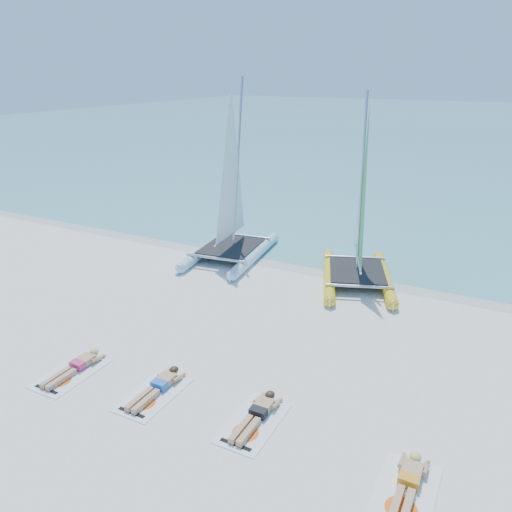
{
  "coord_description": "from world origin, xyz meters",
  "views": [
    {
      "loc": [
        6.06,
        -11.01,
        7.03
      ],
      "look_at": [
        -0.29,
        1.2,
        1.88
      ],
      "focal_mm": 35.0,
      "sensor_mm": 36.0,
      "label": 1
    }
  ],
  "objects_px": {
    "towel_d": "(405,495)",
    "towel_c": "(253,423)",
    "sunbather_c": "(257,414)",
    "towel_a": "(71,373)",
    "sunbather_a": "(76,366)",
    "sunbather_d": "(408,483)",
    "catamaran_blue": "(231,205)",
    "catamaran_yellow": "(360,221)",
    "sunbather_b": "(158,386)",
    "towel_b": "(153,394)"
  },
  "relations": [
    {
      "from": "catamaran_yellow",
      "to": "towel_b",
      "type": "relative_size",
      "value": 3.58
    },
    {
      "from": "catamaran_yellow",
      "to": "sunbather_a",
      "type": "xyz_separation_m",
      "value": [
        -4.39,
        -9.1,
        -1.97
      ]
    },
    {
      "from": "towel_a",
      "to": "sunbather_a",
      "type": "relative_size",
      "value": 1.07
    },
    {
      "from": "sunbather_b",
      "to": "sunbather_c",
      "type": "xyz_separation_m",
      "value": [
        2.51,
        0.18,
        0.0
      ]
    },
    {
      "from": "towel_c",
      "to": "sunbather_a",
      "type": "bearing_deg",
      "value": -176.95
    },
    {
      "from": "catamaran_blue",
      "to": "sunbather_a",
      "type": "bearing_deg",
      "value": -92.6
    },
    {
      "from": "towel_a",
      "to": "towel_d",
      "type": "xyz_separation_m",
      "value": [
        8.11,
        0.0,
        0.0
      ]
    },
    {
      "from": "sunbather_c",
      "to": "towel_d",
      "type": "xyz_separation_m",
      "value": [
        3.27,
        -0.64,
        -0.11
      ]
    },
    {
      "from": "towel_b",
      "to": "sunbather_d",
      "type": "distance_m",
      "value": 5.78
    },
    {
      "from": "catamaran_blue",
      "to": "sunbather_a",
      "type": "relative_size",
      "value": 4.07
    },
    {
      "from": "catamaran_blue",
      "to": "sunbather_c",
      "type": "relative_size",
      "value": 4.07
    },
    {
      "from": "towel_d",
      "to": "towel_c",
      "type": "bearing_deg",
      "value": 172.19
    },
    {
      "from": "sunbather_b",
      "to": "sunbather_d",
      "type": "height_order",
      "value": "same"
    },
    {
      "from": "sunbather_b",
      "to": "towel_d",
      "type": "height_order",
      "value": "sunbather_b"
    },
    {
      "from": "catamaran_yellow",
      "to": "towel_d",
      "type": "relative_size",
      "value": 3.58
    },
    {
      "from": "sunbather_a",
      "to": "towel_d",
      "type": "relative_size",
      "value": 0.93
    },
    {
      "from": "towel_a",
      "to": "sunbather_b",
      "type": "height_order",
      "value": "sunbather_b"
    },
    {
      "from": "sunbather_c",
      "to": "towel_d",
      "type": "bearing_deg",
      "value": -11.08
    },
    {
      "from": "towel_b",
      "to": "sunbather_c",
      "type": "height_order",
      "value": "sunbather_c"
    },
    {
      "from": "towel_b",
      "to": "towel_c",
      "type": "relative_size",
      "value": 1.0
    },
    {
      "from": "catamaran_blue",
      "to": "towel_a",
      "type": "height_order",
      "value": "catamaran_blue"
    },
    {
      "from": "towel_b",
      "to": "sunbather_b",
      "type": "relative_size",
      "value": 1.07
    },
    {
      "from": "sunbather_a",
      "to": "catamaran_yellow",
      "type": "bearing_deg",
      "value": 64.26
    },
    {
      "from": "catamaran_blue",
      "to": "towel_c",
      "type": "xyz_separation_m",
      "value": [
        5.51,
        -8.63,
        -2.09
      ]
    },
    {
      "from": "sunbather_a",
      "to": "towel_d",
      "type": "bearing_deg",
      "value": -1.35
    },
    {
      "from": "catamaran_blue",
      "to": "catamaran_yellow",
      "type": "bearing_deg",
      "value": -4.42
    },
    {
      "from": "sunbather_a",
      "to": "sunbather_b",
      "type": "bearing_deg",
      "value": 6.51
    },
    {
      "from": "towel_b",
      "to": "sunbather_c",
      "type": "xyz_separation_m",
      "value": [
        2.51,
        0.38,
        0.11
      ]
    },
    {
      "from": "towel_d",
      "to": "sunbather_c",
      "type": "bearing_deg",
      "value": 168.92
    },
    {
      "from": "towel_a",
      "to": "sunbather_a",
      "type": "bearing_deg",
      "value": 90.0
    },
    {
      "from": "towel_c",
      "to": "catamaran_blue",
      "type": "bearing_deg",
      "value": 122.55
    },
    {
      "from": "towel_b",
      "to": "sunbather_d",
      "type": "xyz_separation_m",
      "value": [
        5.78,
        -0.07,
        0.11
      ]
    },
    {
      "from": "catamaran_blue",
      "to": "sunbather_d",
      "type": "height_order",
      "value": "catamaran_blue"
    },
    {
      "from": "sunbather_a",
      "to": "catamaran_blue",
      "type": "bearing_deg",
      "value": 94.29
    },
    {
      "from": "sunbather_a",
      "to": "sunbather_d",
      "type": "distance_m",
      "value": 8.11
    },
    {
      "from": "catamaran_yellow",
      "to": "towel_a",
      "type": "relative_size",
      "value": 3.58
    },
    {
      "from": "sunbather_d",
      "to": "sunbather_a",
      "type": "bearing_deg",
      "value": -179.99
    },
    {
      "from": "sunbather_a",
      "to": "towel_c",
      "type": "relative_size",
      "value": 0.93
    },
    {
      "from": "sunbather_a",
      "to": "sunbather_c",
      "type": "bearing_deg",
      "value": 5.31
    },
    {
      "from": "catamaran_yellow",
      "to": "towel_a",
      "type": "height_order",
      "value": "catamaran_yellow"
    },
    {
      "from": "towel_c",
      "to": "towel_d",
      "type": "relative_size",
      "value": 1.0
    },
    {
      "from": "towel_b",
      "to": "towel_d",
      "type": "height_order",
      "value": "same"
    },
    {
      "from": "sunbather_b",
      "to": "towel_b",
      "type": "bearing_deg",
      "value": -90.0
    },
    {
      "from": "towel_b",
      "to": "towel_d",
      "type": "bearing_deg",
      "value": -2.62
    },
    {
      "from": "catamaran_blue",
      "to": "sunbather_d",
      "type": "xyz_separation_m",
      "value": [
        8.78,
        -8.88,
        -1.98
      ]
    },
    {
      "from": "towel_b",
      "to": "towel_c",
      "type": "xyz_separation_m",
      "value": [
        2.51,
        0.18,
        0.0
      ]
    },
    {
      "from": "towel_c",
      "to": "sunbather_d",
      "type": "bearing_deg",
      "value": -4.49
    },
    {
      "from": "towel_a",
      "to": "sunbather_a",
      "type": "height_order",
      "value": "sunbather_a"
    },
    {
      "from": "catamaran_yellow",
      "to": "sunbather_c",
      "type": "relative_size",
      "value": 3.83
    },
    {
      "from": "towel_b",
      "to": "towel_d",
      "type": "distance_m",
      "value": 5.78
    }
  ]
}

